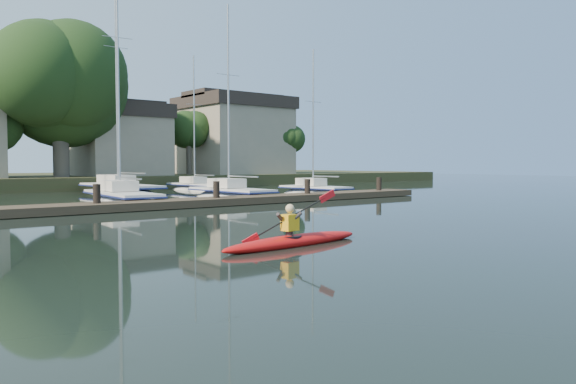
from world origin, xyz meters
TOP-DOWN VIEW (x-y plane):
  - ground at (0.00, 0.00)m, footprint 160.00×160.00m
  - kayak at (-2.70, 1.12)m, footprint 4.73×1.06m
  - dock at (0.00, 14.00)m, footprint 34.00×2.00m
  - sailboat_2 at (-0.14, 18.26)m, footprint 2.88×9.08m
  - sailboat_3 at (6.52, 18.06)m, footprint 2.15×7.89m
  - sailboat_4 at (13.19, 18.04)m, footprint 2.22×6.43m
  - sailboat_6 at (3.41, 27.03)m, footprint 2.73×10.80m
  - sailboat_7 at (9.74, 27.79)m, footprint 2.24×7.14m
  - shore at (1.61, 40.29)m, footprint 90.00×25.25m

SIDE VIEW (x-z plane):
  - sailboat_6 at x=3.41m, z-range -8.71..8.31m
  - sailboat_3 at x=6.52m, z-range -6.53..6.15m
  - sailboat_2 at x=-0.14m, z-range -7.57..7.20m
  - sailboat_4 at x=13.19m, z-range -5.57..5.22m
  - sailboat_7 at x=9.74m, z-range -5.85..5.51m
  - ground at x=0.00m, z-range 0.00..0.00m
  - kayak at x=-2.70m, z-range -0.57..0.93m
  - dock at x=0.00m, z-range -0.70..1.10m
  - shore at x=1.61m, z-range -3.15..9.60m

